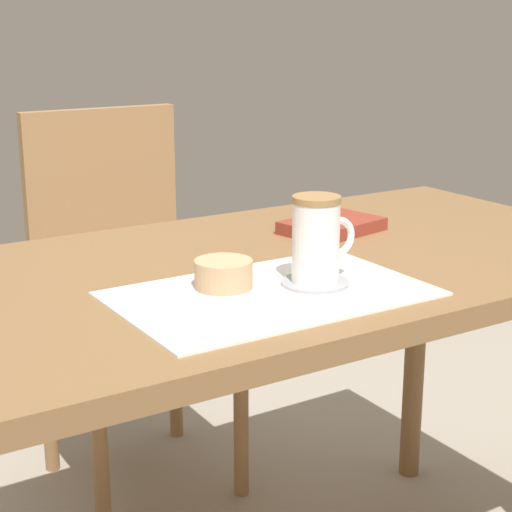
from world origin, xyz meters
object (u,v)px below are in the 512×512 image
object	(u,v)px
pastry_plate	(224,291)
pastry	(223,274)
wooden_chair	(124,281)
coffee_mug	(319,239)
small_book	(332,226)
dining_table	(260,308)

from	to	relation	value
pastry_plate	pastry	world-z (taller)	pastry
pastry_plate	wooden_chair	bearing A→B (deg)	76.79
pastry	coffee_mug	distance (m)	0.16
pastry	small_book	distance (m)	0.44
pastry_plate	pastry	xyz separation A→B (m)	(0.00, 0.00, 0.03)
wooden_chair	pastry_plate	distance (m)	0.87
dining_table	pastry_plate	bearing A→B (deg)	-138.64
dining_table	coffee_mug	bearing A→B (deg)	-88.07
wooden_chair	pastry	bearing A→B (deg)	77.48
small_book	dining_table	bearing A→B (deg)	-166.65
pastry_plate	pastry	bearing A→B (deg)	0.00
wooden_chair	pastry_plate	bearing A→B (deg)	77.48
pastry	small_book	size ratio (longest dim) A/B	0.47
pastry_plate	coffee_mug	size ratio (longest dim) A/B	1.17
dining_table	small_book	bearing A→B (deg)	24.74
dining_table	wooden_chair	bearing A→B (deg)	86.01
dining_table	pastry	world-z (taller)	pastry
pastry	pastry_plate	bearing A→B (deg)	0.00
wooden_chair	small_book	bearing A→B (deg)	107.60
dining_table	pastry_plate	world-z (taller)	pastry_plate
wooden_chair	pastry	xyz separation A→B (m)	(-0.19, -0.82, 0.26)
pastry_plate	coffee_mug	world-z (taller)	coffee_mug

